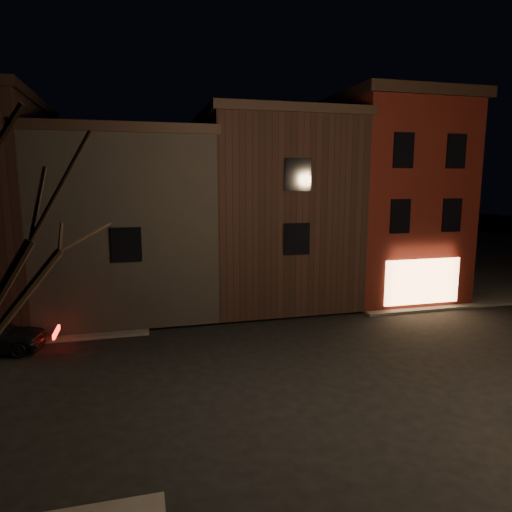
{
  "coord_description": "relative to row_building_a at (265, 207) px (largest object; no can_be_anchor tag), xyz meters",
  "views": [
    {
      "loc": [
        -5.3,
        -13.41,
        6.26
      ],
      "look_at": [
        -0.62,
        4.44,
        3.2
      ],
      "focal_mm": 32.0,
      "sensor_mm": 36.0,
      "label": 1
    }
  ],
  "objects": [
    {
      "name": "ground",
      "position": [
        -1.5,
        -10.5,
        -4.83
      ],
      "size": [
        120.0,
        120.0,
        0.0
      ],
      "primitive_type": "plane",
      "color": "black",
      "rests_on": "ground"
    },
    {
      "name": "row_building_b",
      "position": [
        -7.25,
        0.0,
        -0.5
      ],
      "size": [
        7.8,
        10.3,
        8.4
      ],
      "color": "black",
      "rests_on": "ground"
    },
    {
      "name": "row_building_a",
      "position": [
        0.0,
        0.0,
        0.0
      ],
      "size": [
        7.3,
        10.3,
        9.4
      ],
      "color": "black",
      "rests_on": "ground"
    },
    {
      "name": "corner_building",
      "position": [
        6.5,
        -1.03,
        0.57
      ],
      "size": [
        6.5,
        8.5,
        10.5
      ],
      "color": "#4D120D",
      "rests_on": "ground"
    },
    {
      "name": "sidewalk_far_right",
      "position": [
        18.5,
        9.5,
        -4.77
      ],
      "size": [
        30.0,
        30.0,
        0.12
      ],
      "primitive_type": "cube",
      "color": "#2D2B28",
      "rests_on": "ground"
    }
  ]
}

